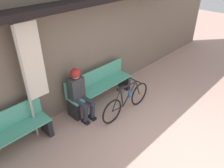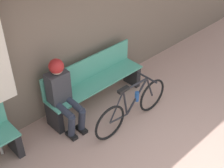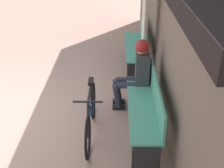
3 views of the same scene
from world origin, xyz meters
name	(u,v)px [view 2 (image 2 of 3)]	position (x,y,z in m)	size (l,w,h in m)	color
storefront_wall	(68,12)	(0.00, 2.79, 1.66)	(12.00, 0.56, 3.20)	#756656
park_bench_near	(94,83)	(0.17, 2.44, 0.43)	(1.89, 0.42, 0.87)	#51A88E
bicycle	(132,106)	(0.27, 1.62, 0.34)	(1.59, 0.40, 0.82)	black
person_seated	(62,90)	(-0.56, 2.33, 0.71)	(0.34, 0.60, 1.23)	#2D3342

